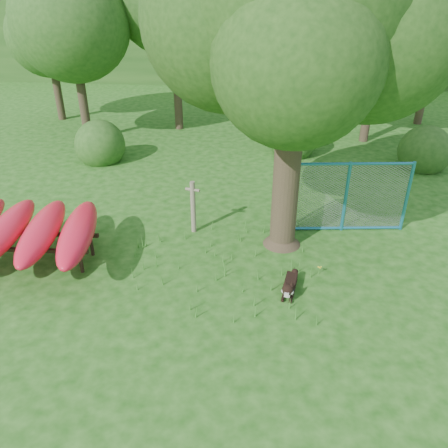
# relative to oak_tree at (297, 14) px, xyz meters

# --- Properties ---
(ground) EXTENTS (80.00, 80.00, 0.00)m
(ground) POSITION_rel_oak_tree_xyz_m (-1.50, -2.23, -5.15)
(ground) COLOR #174A0E
(ground) RESTS_ON ground
(oak_tree) EXTENTS (6.34, 5.64, 7.72)m
(oak_tree) POSITION_rel_oak_tree_xyz_m (0.00, 0.00, 0.00)
(oak_tree) COLOR #33281B
(oak_tree) RESTS_ON ground
(wooden_post) EXTENTS (0.38, 0.16, 1.39)m
(wooden_post) POSITION_rel_oak_tree_xyz_m (-2.24, 0.35, -4.41)
(wooden_post) COLOR #6C6251
(wooden_post) RESTS_ON ground
(kayak_rack) EXTENTS (3.67, 3.25, 1.06)m
(kayak_rack) POSITION_rel_oak_tree_xyz_m (-5.75, -1.47, -4.33)
(kayak_rack) COLOR black
(kayak_rack) RESTS_ON ground
(husky_dog) EXTENTS (0.37, 0.99, 0.45)m
(husky_dog) POSITION_rel_oak_tree_xyz_m (0.16, -2.02, -4.99)
(husky_dog) COLOR black
(husky_dog) RESTS_ON ground
(fence_section) EXTENTS (3.19, 0.48, 3.12)m
(fence_section) POSITION_rel_oak_tree_xyz_m (1.59, 0.84, -4.21)
(fence_section) COLOR teal
(fence_section) RESTS_ON ground
(wildflower_clump) EXTENTS (0.09, 0.09, 0.20)m
(wildflower_clump) POSITION_rel_oak_tree_xyz_m (0.83, -1.28, -4.98)
(wildflower_clump) COLOR #3C7F29
(wildflower_clump) RESTS_ON ground
(bg_tree_a) EXTENTS (4.40, 4.40, 6.70)m
(bg_tree_a) POSITION_rel_oak_tree_xyz_m (-8.00, 7.77, -0.66)
(bg_tree_a) COLOR #33281B
(bg_tree_a) RESTS_ON ground
(bg_tree_c) EXTENTS (4.00, 4.00, 6.12)m
(bg_tree_c) POSITION_rel_oak_tree_xyz_m (-0.00, 10.77, -1.04)
(bg_tree_c) COLOR #33281B
(bg_tree_c) RESTS_ON ground
(bg_tree_d) EXTENTS (4.80, 4.80, 7.50)m
(bg_tree_d) POSITION_rel_oak_tree_xyz_m (3.50, 8.77, -0.06)
(bg_tree_d) COLOR #33281B
(bg_tree_d) RESTS_ON ground
(bg_tree_f) EXTENTS (3.60, 3.60, 5.55)m
(bg_tree_f) POSITION_rel_oak_tree_xyz_m (-10.50, 10.77, -1.42)
(bg_tree_f) COLOR #33281B
(bg_tree_f) RESTS_ON ground
(shrub_left) EXTENTS (1.80, 1.80, 1.80)m
(shrub_left) POSITION_rel_oak_tree_xyz_m (-6.50, 5.27, -5.15)
(shrub_left) COLOR #224C18
(shrub_left) RESTS_ON ground
(shrub_right) EXTENTS (1.80, 1.80, 1.80)m
(shrub_right) POSITION_rel_oak_tree_xyz_m (5.00, 5.77, -5.15)
(shrub_right) COLOR #224C18
(shrub_right) RESTS_ON ground
(shrub_mid) EXTENTS (1.80, 1.80, 1.80)m
(shrub_mid) POSITION_rel_oak_tree_xyz_m (0.50, 6.77, -5.15)
(shrub_mid) COLOR #224C18
(shrub_mid) RESTS_ON ground
(wooded_hillside) EXTENTS (80.00, 12.00, 6.00)m
(wooded_hillside) POSITION_rel_oak_tree_xyz_m (-1.50, 25.77, -2.15)
(wooded_hillside) COLOR #224C18
(wooded_hillside) RESTS_ON ground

